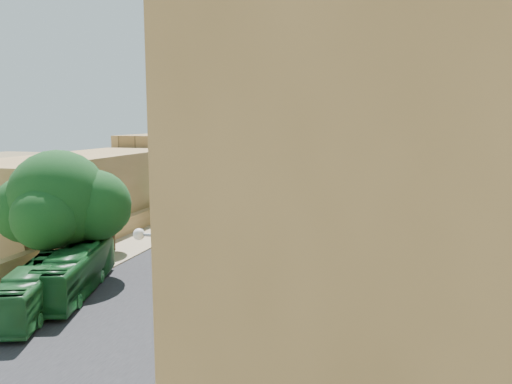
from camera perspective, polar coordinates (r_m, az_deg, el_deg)
The scene contains 36 objects.
ground at distance 34.51m, azimuth -12.34°, elevation -12.67°, with size 260.00×260.00×0.00m, color brown.
road_surface at distance 61.52m, azimuth 1.03°, elevation -3.17°, with size 14.00×140.00×0.01m, color black.
sidewalk_east at distance 59.82m, azimuth 9.87°, elevation -3.62°, with size 5.00×140.00×0.01m, color #907E5E.
sidewalk_west at distance 64.59m, azimuth -7.14°, elevation -2.68°, with size 5.00×140.00×0.01m, color #907E5E.
kerb_east at distance 60.11m, azimuth 7.50°, elevation -3.46°, with size 0.25×140.00×0.12m, color #907E5E.
kerb_west at distance 63.65m, azimuth -5.07°, elevation -2.76°, with size 0.25×140.00×0.12m, color #907E5E.
townhouse_a at distance 25.90m, azimuth 16.44°, elevation -5.06°, with size 9.00×14.00×16.40m.
townhouse_b at distance 39.78m, azimuth 16.31°, elevation -1.56°, with size 9.00×14.00×14.90m.
townhouse_c at distance 53.50m, azimuth 16.36°, elevation 2.25°, with size 9.00×14.00×17.40m.
townhouse_d at distance 67.51m, azimuth 16.30°, elevation 2.80°, with size 9.00×14.00×15.90m.
corner_block at distance 12.54m, azimuth 19.52°, elevation -12.42°, with size 9.20×10.20×15.70m.
west_wall at distance 56.97m, azimuth -13.91°, elevation -3.42°, with size 1.00×40.00×1.80m, color #9A7845.
west_building_low at distance 57.73m, azimuth -19.75°, elevation -0.19°, with size 10.00×28.00×8.40m, color olive.
west_building_mid at distance 80.00m, azimuth -8.87°, elevation 3.02°, with size 10.00×22.00×10.00m, color #A47F4A.
church at distance 108.01m, azimuth 7.80°, elevation 6.79°, with size 28.00×22.50×36.30m.
ficus_tree at distance 41.31m, azimuth -21.49°, elevation -1.13°, with size 9.96×9.16×9.96m.
street_tree_a at distance 48.47m, azimuth -16.17°, elevation -2.28°, with size 3.51×3.51×5.40m.
street_tree_b at distance 58.86m, azimuth -9.94°, elevation -0.56°, with size 3.20×3.20×4.92m.
street_tree_c at distance 69.78m, azimuth -5.63°, elevation 0.57°, with size 2.82×2.82×4.34m.
street_tree_d at distance 80.92m, azimuth -2.49°, elevation 1.92°, with size 3.16×3.16×4.86m.
streetlamp at distance 19.38m, azimuth -9.45°, elevation -13.13°, with size 2.11×0.44×8.22m.
red_truck at distance 40.51m, azimuth -4.48°, elevation -6.82°, with size 3.68×6.88×3.83m.
olive_pickup at distance 51.06m, azimuth 4.29°, elevation -4.55°, with size 3.52×4.85×1.84m.
bus_green_south at distance 35.51m, azimuth -23.92°, elevation -10.08°, with size 2.48×10.59×2.95m, color #23642F.
bus_green_north at distance 37.99m, azimuth -20.01°, elevation -8.50°, with size 2.66×11.37×3.17m, color #165423.
bus_red_east at distance 46.03m, azimuth 4.22°, elevation -5.11°, with size 2.65×11.31×3.15m, color #BF1200.
bus_cream_east at distance 56.45m, azimuth 6.47°, elevation -2.92°, with size 2.19×9.34×2.60m, color beige.
car_blue_a at distance 46.52m, azimuth -5.44°, elevation -6.19°, with size 1.48×3.67×1.25m, color #3B81C6.
car_white_a at distance 57.78m, azimuth -4.69°, elevation -3.39°, with size 1.17×3.36×1.11m, color silver.
car_cream at distance 57.52m, azimuth 3.82°, elevation -3.43°, with size 1.84×3.99×1.11m, color beige.
car_dkblue at distance 79.18m, azimuth 1.75°, elevation -0.09°, with size 1.91×4.70×1.36m, color #131946.
car_white_b at distance 72.15m, azimuth 6.80°, elevation -1.07°, with size 1.32×3.28×1.12m, color white.
car_blue_b at distance 87.88m, azimuth 5.13°, elevation 0.65°, with size 1.22×3.50×1.15m, color #325E9F.
pedestrian_a at distance 34.17m, azimuth 7.52°, elevation -11.19°, with size 0.64×0.42×1.77m, color #29252B.
pedestrian_b at distance 24.52m, azimuth -0.94°, elevation -19.43°, with size 0.81×0.63×1.66m, color #342F2B.
pedestrian_c at distance 49.73m, azimuth 9.05°, elevation -5.10°, with size 0.94×0.39×1.60m, color #2F2F35.
Camera 1 is at (15.62, -28.23, 12.25)m, focal length 35.00 mm.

